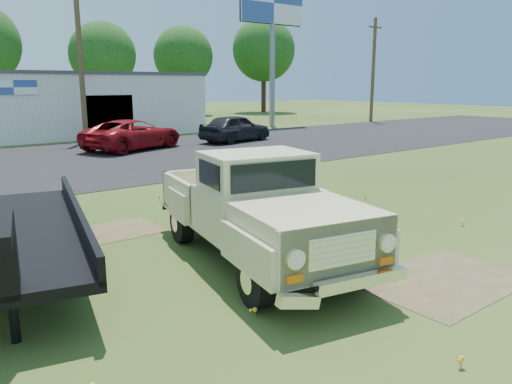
% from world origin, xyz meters
% --- Properties ---
extents(ground, '(140.00, 140.00, 0.00)m').
position_xyz_m(ground, '(0.00, 0.00, 0.00)').
color(ground, '#2C4817').
rests_on(ground, ground).
extents(asphalt_lot, '(90.00, 14.00, 0.02)m').
position_xyz_m(asphalt_lot, '(0.00, 15.00, 0.00)').
color(asphalt_lot, black).
rests_on(asphalt_lot, ground).
extents(dirt_patch_a, '(3.00, 2.00, 0.01)m').
position_xyz_m(dirt_patch_a, '(1.50, -3.00, 0.00)').
color(dirt_patch_a, brown).
rests_on(dirt_patch_a, ground).
extents(dirt_patch_b, '(2.20, 1.60, 0.01)m').
position_xyz_m(dirt_patch_b, '(-2.00, 3.50, 0.00)').
color(dirt_patch_b, brown).
rests_on(dirt_patch_b, ground).
extents(commercial_building, '(14.20, 8.20, 4.15)m').
position_xyz_m(commercial_building, '(6.00, 26.99, 2.10)').
color(commercial_building, beige).
rests_on(commercial_building, ground).
extents(billboard, '(6.10, 0.45, 11.05)m').
position_xyz_m(billboard, '(20.00, 24.04, 8.54)').
color(billboard, slate).
rests_on(billboard, ground).
extents(utility_pole_mid, '(1.60, 0.30, 9.00)m').
position_xyz_m(utility_pole_mid, '(4.00, 22.00, 4.60)').
color(utility_pole_mid, '#483221').
rests_on(utility_pole_mid, ground).
extents(utility_pole_east, '(1.60, 0.30, 9.00)m').
position_xyz_m(utility_pole_east, '(30.00, 22.00, 4.60)').
color(utility_pole_east, '#483221').
rests_on(utility_pole_east, ground).
extents(treeline_e, '(6.08, 6.08, 9.04)m').
position_xyz_m(treeline_e, '(12.00, 39.00, 5.98)').
color(treeline_e, '#352118').
rests_on(treeline_e, ground).
extents(treeline_f, '(6.40, 6.40, 9.52)m').
position_xyz_m(treeline_f, '(22.00, 41.50, 6.30)').
color(treeline_f, '#352118').
rests_on(treeline_f, ground).
extents(treeline_g, '(7.36, 7.36, 10.95)m').
position_xyz_m(treeline_g, '(32.00, 40.00, 7.25)').
color(treeline_g, '#352118').
rests_on(treeline_g, ground).
extents(vintage_pickup_truck, '(3.48, 6.31, 2.17)m').
position_xyz_m(vintage_pickup_truck, '(-0.52, -0.16, 1.08)').
color(vintage_pickup_truck, tan).
rests_on(vintage_pickup_truck, ground).
extents(flatbed_trailer, '(3.84, 7.31, 1.90)m').
position_xyz_m(flatbed_trailer, '(-4.41, 1.94, 0.95)').
color(flatbed_trailer, black).
rests_on(flatbed_trailer, ground).
extents(red_pickup, '(6.20, 4.47, 1.57)m').
position_xyz_m(red_pickup, '(4.77, 17.08, 0.78)').
color(red_pickup, maroon).
rests_on(red_pickup, ground).
extents(dark_sedan, '(5.00, 2.77, 1.61)m').
position_xyz_m(dark_sedan, '(11.11, 16.72, 0.80)').
color(dark_sedan, black).
rests_on(dark_sedan, ground).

